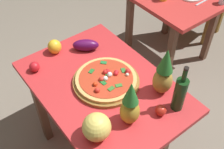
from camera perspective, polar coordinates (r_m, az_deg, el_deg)
name	(u,v)px	position (r m, az deg, el deg)	size (l,w,h in m)	color
ground_plane	(105,143)	(2.51, -1.46, -13.81)	(10.00, 10.00, 0.00)	gray
display_table	(103,94)	(1.98, -1.81, -4.03)	(1.17, 0.81, 0.76)	brown
background_table	(173,8)	(2.96, 12.41, 13.08)	(0.86, 0.71, 0.76)	brown
dining_chair	(204,1)	(3.46, 18.26, 14.19)	(0.45, 0.45, 0.85)	olive
pizza_board	(106,82)	(1.90, -1.19, -1.45)	(0.46, 0.46, 0.03)	olive
pizza	(106,79)	(1.88, -1.14, -0.87)	(0.42, 0.42, 0.05)	#E0AE5E
wine_bottle	(180,94)	(1.72, 13.73, -3.81)	(0.08, 0.08, 0.35)	#163817
pineapple_left	(130,105)	(1.60, 3.75, -6.29)	(0.12, 0.12, 0.33)	#B1902D
pineapple_right	(164,74)	(1.78, 10.58, 0.17)	(0.13, 0.13, 0.36)	#B18938
melon	(97,127)	(1.59, -3.16, -10.70)	(0.17, 0.17, 0.17)	#E5D15F
bell_pepper	(55,47)	(2.16, -11.70, 5.61)	(0.10, 0.10, 0.11)	yellow
eggplant	(86,45)	(2.15, -5.42, 6.02)	(0.20, 0.09, 0.09)	#510E46
tomato_at_corner	(35,67)	(2.04, -15.60, 1.55)	(0.08, 0.08, 0.08)	red
tomato_beside_pepper	(161,110)	(1.74, 9.96, -7.23)	(0.07, 0.07, 0.07)	red
knife_utensil	(202,2)	(2.86, 17.98, 13.92)	(0.02, 0.18, 0.01)	silver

